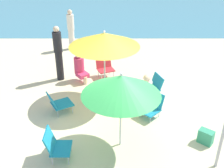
% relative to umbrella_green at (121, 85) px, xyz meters
% --- Properties ---
extents(ground_plane, '(40.00, 40.00, 0.00)m').
position_rel_umbrella_green_xyz_m(ground_plane, '(-0.10, 0.50, -1.48)').
color(ground_plane, beige).
extents(sea_water, '(40.00, 16.00, 0.01)m').
position_rel_umbrella_green_xyz_m(sea_water, '(-0.10, 14.96, -1.48)').
color(sea_water, teal).
rests_on(sea_water, ground_plane).
extents(umbrella_green, '(1.61, 1.61, 1.76)m').
position_rel_umbrella_green_xyz_m(umbrella_green, '(0.00, 0.00, 0.00)').
color(umbrella_green, silver).
rests_on(umbrella_green, ground_plane).
extents(umbrella_yellow, '(1.83, 1.83, 1.96)m').
position_rel_umbrella_green_xyz_m(umbrella_yellow, '(-0.37, 1.96, 0.24)').
color(umbrella_yellow, silver).
rests_on(umbrella_yellow, ground_plane).
extents(beach_chair_a, '(0.65, 0.65, 0.68)m').
position_rel_umbrella_green_xyz_m(beach_chair_a, '(-0.42, 3.34, -1.12)').
color(beach_chair_a, red).
rests_on(beach_chair_a, ground_plane).
extents(beach_chair_b, '(0.73, 0.69, 0.59)m').
position_rel_umbrella_green_xyz_m(beach_chair_b, '(-1.55, 1.21, -1.17)').
color(beach_chair_b, teal).
rests_on(beach_chair_b, ground_plane).
extents(beach_chair_c, '(0.71, 0.71, 0.60)m').
position_rel_umbrella_green_xyz_m(beach_chair_c, '(0.82, 1.11, -1.19)').
color(beach_chair_c, teal).
rests_on(beach_chair_c, ground_plane).
extents(beach_chair_d, '(0.50, 0.50, 0.66)m').
position_rel_umbrella_green_xyz_m(beach_chair_d, '(-1.32, -0.42, -1.14)').
color(beach_chair_d, teal).
rests_on(beach_chair_d, ground_plane).
extents(beach_chair_e, '(0.68, 0.69, 0.54)m').
position_rel_umbrella_green_xyz_m(beach_chair_e, '(0.99, 2.23, -1.21)').
color(beach_chair_e, teal).
rests_on(beach_chair_e, ground_plane).
extents(person_a, '(0.49, 0.54, 0.96)m').
position_rel_umbrella_green_xyz_m(person_a, '(-1.16, 3.02, -1.00)').
color(person_a, '#DB3866').
rests_on(person_a, ground_plane).
extents(person_b, '(0.27, 0.27, 1.56)m').
position_rel_umbrella_green_xyz_m(person_b, '(-1.77, 5.76, -0.69)').
color(person_b, silver).
rests_on(person_b, ground_plane).
extents(person_c, '(0.26, 0.26, 1.72)m').
position_rel_umbrella_green_xyz_m(person_c, '(-1.81, 3.12, -0.60)').
color(person_c, black).
rests_on(person_c, ground_plane).
extents(person_d, '(0.39, 0.54, 0.90)m').
position_rel_umbrella_green_xyz_m(person_d, '(0.74, 1.57, -1.05)').
color(person_d, silver).
rests_on(person_d, ground_plane).
extents(beach_bag, '(0.37, 0.35, 0.33)m').
position_rel_umbrella_green_xyz_m(beach_bag, '(1.88, 0.05, -1.32)').
color(beach_bag, '#389970').
rests_on(beach_bag, ground_plane).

